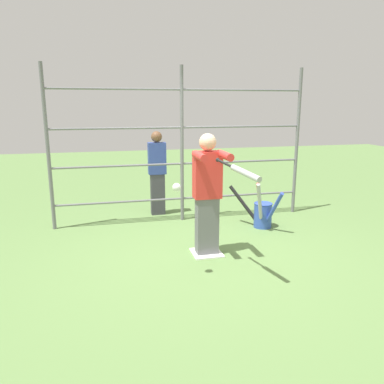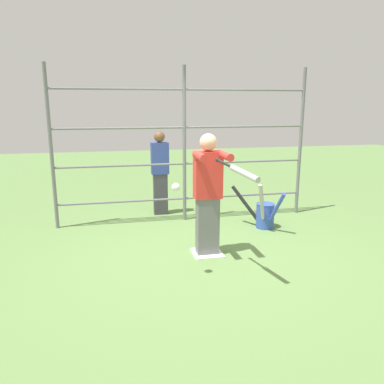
{
  "view_description": "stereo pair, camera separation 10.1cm",
  "coord_description": "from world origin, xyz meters",
  "px_view_note": "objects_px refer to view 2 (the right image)",
  "views": [
    {
      "loc": [
        1.32,
        4.64,
        2.01
      ],
      "look_at": [
        0.27,
        0.27,
        0.95
      ],
      "focal_mm": 35.0,
      "sensor_mm": 36.0,
      "label": 1
    },
    {
      "loc": [
        1.22,
        4.67,
        2.01
      ],
      "look_at": [
        0.27,
        0.27,
        0.95
      ],
      "focal_mm": 35.0,
      "sensor_mm": 36.0,
      "label": 2
    }
  ],
  "objects_px": {
    "batter": "(208,191)",
    "bat_bucket": "(264,213)",
    "bystander_behind_fence": "(160,172)",
    "baseball_bat_swinging": "(241,172)",
    "softball_in_flight": "(176,187)"
  },
  "relations": [
    {
      "from": "baseball_bat_swinging",
      "to": "bystander_behind_fence",
      "type": "distance_m",
      "value": 3.04
    },
    {
      "from": "baseball_bat_swinging",
      "to": "softball_in_flight",
      "type": "bearing_deg",
      "value": -18.92
    },
    {
      "from": "baseball_bat_swinging",
      "to": "bat_bucket",
      "type": "height_order",
      "value": "baseball_bat_swinging"
    },
    {
      "from": "baseball_bat_swinging",
      "to": "bystander_behind_fence",
      "type": "relative_size",
      "value": 0.52
    },
    {
      "from": "baseball_bat_swinging",
      "to": "batter",
      "type": "bearing_deg",
      "value": -81.69
    },
    {
      "from": "batter",
      "to": "softball_in_flight",
      "type": "bearing_deg",
      "value": 50.28
    },
    {
      "from": "baseball_bat_swinging",
      "to": "softball_in_flight",
      "type": "relative_size",
      "value": 8.24
    },
    {
      "from": "baseball_bat_swinging",
      "to": "bat_bucket",
      "type": "distance_m",
      "value": 2.34
    },
    {
      "from": "softball_in_flight",
      "to": "baseball_bat_swinging",
      "type": "bearing_deg",
      "value": 161.08
    },
    {
      "from": "batter",
      "to": "bat_bucket",
      "type": "bearing_deg",
      "value": -143.06
    },
    {
      "from": "batter",
      "to": "bat_bucket",
      "type": "xyz_separation_m",
      "value": [
        -1.2,
        -0.9,
        -0.64
      ]
    },
    {
      "from": "batter",
      "to": "baseball_bat_swinging",
      "type": "xyz_separation_m",
      "value": [
        -0.13,
        0.88,
        0.41
      ]
    },
    {
      "from": "bat_bucket",
      "to": "bystander_behind_fence",
      "type": "distance_m",
      "value": 2.03
    },
    {
      "from": "bat_bucket",
      "to": "baseball_bat_swinging",
      "type": "bearing_deg",
      "value": 59.03
    },
    {
      "from": "batter",
      "to": "bystander_behind_fence",
      "type": "bearing_deg",
      "value": -79.92
    }
  ]
}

